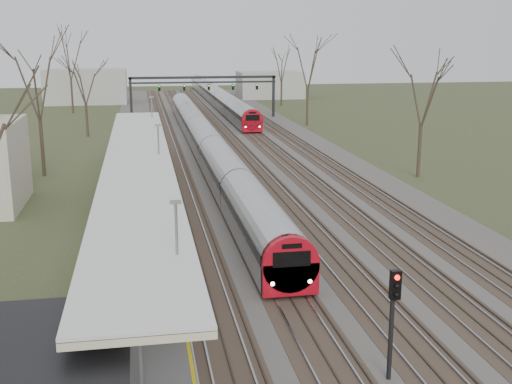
% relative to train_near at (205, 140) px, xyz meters
% --- Properties ---
extents(track_bed, '(24.00, 160.00, 0.22)m').
position_rel_train_near_xyz_m(track_bed, '(2.76, -0.84, -1.42)').
color(track_bed, '#474442').
rests_on(track_bed, ground).
extents(platform, '(3.50, 69.00, 1.00)m').
position_rel_train_near_xyz_m(platform, '(-6.55, -18.34, -0.98)').
color(platform, '#9E9B93').
rests_on(platform, ground).
extents(canopy, '(4.10, 50.00, 3.11)m').
position_rel_train_near_xyz_m(canopy, '(-6.55, -22.85, 2.45)').
color(canopy, slate).
rests_on(canopy, platform).
extents(signal_gantry, '(21.00, 0.59, 6.08)m').
position_rel_train_near_xyz_m(signal_gantry, '(2.79, 29.15, 3.43)').
color(signal_gantry, black).
rests_on(signal_gantry, ground).
extents(tree_west_far, '(5.50, 5.50, 11.33)m').
position_rel_train_near_xyz_m(tree_west_far, '(-14.50, -7.84, 6.54)').
color(tree_west_far, '#2D231C').
rests_on(tree_west_far, ground).
extents(tree_east_far, '(5.00, 5.00, 10.30)m').
position_rel_train_near_xyz_m(tree_east_far, '(16.50, -13.84, 5.81)').
color(tree_east_far, '#2D231C').
rests_on(tree_east_far, ground).
extents(train_near, '(2.62, 75.21, 3.05)m').
position_rel_train_near_xyz_m(train_near, '(0.00, 0.00, 0.00)').
color(train_near, '#A3A6AD').
rests_on(train_near, ground).
extents(train_far, '(2.62, 75.21, 3.05)m').
position_rel_train_near_xyz_m(train_far, '(7.00, 49.99, 0.00)').
color(train_far, '#A3A6AD').
rests_on(train_far, ground).
extents(passenger, '(0.59, 0.69, 1.61)m').
position_rel_train_near_xyz_m(passenger, '(-6.58, -39.58, 0.33)').
color(passenger, '#314560').
rests_on(passenger, platform).
extents(signal_post, '(0.35, 0.45, 4.10)m').
position_rel_train_near_xyz_m(signal_post, '(1.75, -44.60, 1.25)').
color(signal_post, black).
rests_on(signal_post, ground).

